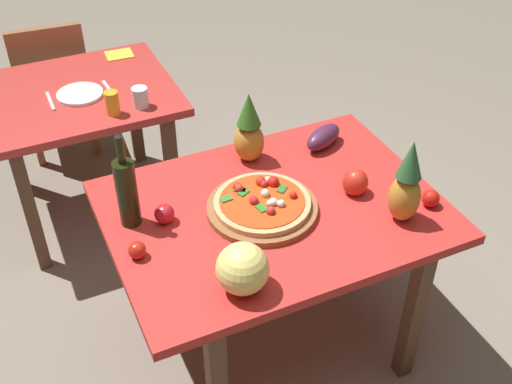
{
  "coord_description": "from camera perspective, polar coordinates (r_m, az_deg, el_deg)",
  "views": [
    {
      "loc": [
        -0.83,
        -1.65,
        2.24
      ],
      "look_at": [
        -0.05,
        0.05,
        0.77
      ],
      "focal_mm": 44.74,
      "sensor_mm": 36.0,
      "label": 1
    }
  ],
  "objects": [
    {
      "name": "drinking_glass_water",
      "position": [
        3.03,
        -10.32,
        8.33
      ],
      "size": [
        0.07,
        0.07,
        0.09
      ],
      "primitive_type": "cylinder",
      "color": "silver",
      "rests_on": "background_table"
    },
    {
      "name": "dinner_plate",
      "position": [
        3.2,
        -15.47,
        8.43
      ],
      "size": [
        0.22,
        0.22,
        0.02
      ],
      "primitive_type": "cylinder",
      "color": "white",
      "rests_on": "background_table"
    },
    {
      "name": "dining_chair",
      "position": [
        3.9,
        -17.68,
        9.43
      ],
      "size": [
        0.43,
        0.43,
        0.85
      ],
      "rotation": [
        0.0,
        0.0,
        3.07
      ],
      "color": "brown",
      "rests_on": "ground_plane"
    },
    {
      "name": "pineapple_right",
      "position": [
        2.57,
        -0.63,
        5.48
      ],
      "size": [
        0.12,
        0.12,
        0.31
      ],
      "color": "#BB822D",
      "rests_on": "display_table"
    },
    {
      "name": "napkin_folded",
      "position": [
        3.55,
        -12.13,
        11.93
      ],
      "size": [
        0.15,
        0.13,
        0.01
      ],
      "primitive_type": "cube",
      "rotation": [
        0.0,
        0.0,
        -0.05
      ],
      "color": "yellow",
      "rests_on": "background_table"
    },
    {
      "name": "drinking_glass_juice",
      "position": [
        2.99,
        -12.73,
        7.77
      ],
      "size": [
        0.06,
        0.06,
        0.11
      ],
      "primitive_type": "cylinder",
      "color": "#F4A327",
      "rests_on": "background_table"
    },
    {
      "name": "knife_utensil",
      "position": [
        3.22,
        -13.03,
        8.97
      ],
      "size": [
        0.03,
        0.18,
        0.01
      ],
      "primitive_type": "cube",
      "rotation": [
        0.0,
        0.0,
        0.06
      ],
      "color": "silver",
      "rests_on": "background_table"
    },
    {
      "name": "wine_bottle",
      "position": [
        2.28,
        -11.47,
        0.07
      ],
      "size": [
        0.08,
        0.08,
        0.37
      ],
      "color": "black",
      "rests_on": "display_table"
    },
    {
      "name": "ground_plane",
      "position": [
        2.9,
        1.35,
        -12.44
      ],
      "size": [
        10.0,
        10.0,
        0.0
      ],
      "primitive_type": "plane",
      "color": "gray"
    },
    {
      "name": "melon",
      "position": [
        2.03,
        -1.22,
        -6.87
      ],
      "size": [
        0.17,
        0.17,
        0.17
      ],
      "primitive_type": "sphere",
      "color": "#EFE276",
      "rests_on": "display_table"
    },
    {
      "name": "background_table",
      "position": [
        3.3,
        -15.54,
        7.0
      ],
      "size": [
        0.94,
        0.79,
        0.72
      ],
      "color": "brown",
      "rests_on": "ground_plane"
    },
    {
      "name": "pizza_board",
      "position": [
        2.37,
        0.51,
        -1.39
      ],
      "size": [
        0.41,
        0.41,
        0.02
      ],
      "primitive_type": "cylinder",
      "color": "brown",
      "rests_on": "display_table"
    },
    {
      "name": "fork_utensil",
      "position": [
        3.19,
        -17.91,
        7.74
      ],
      "size": [
        0.02,
        0.18,
        0.01
      ],
      "primitive_type": "cube",
      "rotation": [
        0.0,
        0.0,
        -0.0
      ],
      "color": "silver",
      "rests_on": "background_table"
    },
    {
      "name": "bell_pepper",
      "position": [
        2.46,
        8.87,
        0.87
      ],
      "size": [
        0.1,
        0.1,
        0.11
      ],
      "primitive_type": "ellipsoid",
      "color": "red",
      "rests_on": "display_table"
    },
    {
      "name": "tomato_at_corner",
      "position": [
        2.47,
        15.34,
        -0.54
      ],
      "size": [
        0.07,
        0.07,
        0.07
      ],
      "primitive_type": "sphere",
      "color": "red",
      "rests_on": "display_table"
    },
    {
      "name": "pizza",
      "position": [
        2.36,
        0.54,
        -0.79
      ],
      "size": [
        0.36,
        0.36,
        0.06
      ],
      "color": "#E4A46C",
      "rests_on": "pizza_board"
    },
    {
      "name": "eggplant",
      "position": [
        2.71,
        6.04,
        4.9
      ],
      "size": [
        0.22,
        0.17,
        0.09
      ],
      "primitive_type": "ellipsoid",
      "rotation": [
        0.0,
        0.0,
        0.44
      ],
      "color": "#502442",
      "rests_on": "display_table"
    },
    {
      "name": "display_table",
      "position": [
        2.45,
        1.57,
        -2.9
      ],
      "size": [
        1.23,
        0.92,
        0.72
      ],
      "color": "brown",
      "rests_on": "ground_plane"
    },
    {
      "name": "pineapple_left",
      "position": [
        2.31,
        13.3,
        0.57
      ],
      "size": [
        0.11,
        0.11,
        0.34
      ],
      "color": "#C3872E",
      "rests_on": "display_table"
    },
    {
      "name": "tomato_by_bottle",
      "position": [
        2.21,
        -10.59,
        -5.13
      ],
      "size": [
        0.06,
        0.06,
        0.06
      ],
      "primitive_type": "sphere",
      "color": "red",
      "rests_on": "display_table"
    },
    {
      "name": "tomato_beside_pepper",
      "position": [
        2.33,
        -8.19,
        -1.94
      ],
      "size": [
        0.07,
        0.07,
        0.07
      ],
      "primitive_type": "sphere",
      "color": "red",
      "rests_on": "display_table"
    }
  ]
}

